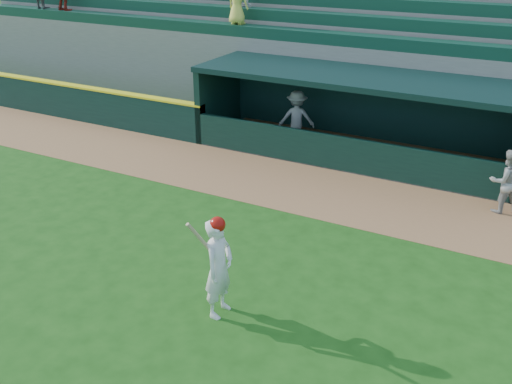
# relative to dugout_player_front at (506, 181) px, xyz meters

# --- Properties ---
(ground) EXTENTS (120.00, 120.00, 0.00)m
(ground) POSITION_rel_dugout_player_front_xyz_m (-4.37, -5.87, -0.79)
(ground) COLOR #1B4A12
(ground) RESTS_ON ground
(warning_track) EXTENTS (40.00, 3.00, 0.01)m
(warning_track) POSITION_rel_dugout_player_front_xyz_m (-4.37, -0.97, -0.78)
(warning_track) COLOR #98643D
(warning_track) RESTS_ON ground
(field_wall_left) EXTENTS (15.50, 0.30, 1.20)m
(field_wall_left) POSITION_rel_dugout_player_front_xyz_m (-16.62, 0.68, -0.19)
(field_wall_left) COLOR black
(field_wall_left) RESTS_ON ground
(wall_stripe_left) EXTENTS (15.50, 0.32, 0.06)m
(wall_stripe_left) POSITION_rel_dugout_player_front_xyz_m (-16.62, 0.68, 0.44)
(wall_stripe_left) COLOR yellow
(wall_stripe_left) RESTS_ON field_wall_left
(dugout_player_front) EXTENTS (0.96, 0.90, 1.58)m
(dugout_player_front) POSITION_rel_dugout_player_front_xyz_m (0.00, 0.00, 0.00)
(dugout_player_front) COLOR #979692
(dugout_player_front) RESTS_ON ground
(dugout_player_inside) EXTENTS (1.27, 1.03, 1.71)m
(dugout_player_inside) POSITION_rel_dugout_player_front_xyz_m (-6.29, 2.01, 0.07)
(dugout_player_inside) COLOR #A6A6A1
(dugout_player_inside) RESTS_ON ground
(dugout) EXTENTS (9.40, 2.80, 2.46)m
(dugout) POSITION_rel_dugout_player_front_xyz_m (-4.37, 2.14, 0.57)
(dugout) COLOR #62625D
(dugout) RESTS_ON ground
(stands) EXTENTS (34.50, 6.31, 7.45)m
(stands) POSITION_rel_dugout_player_front_xyz_m (-4.39, 6.69, 1.61)
(stands) COLOR slate
(stands) RESTS_ON ground
(batter_at_plate) EXTENTS (0.56, 0.78, 1.91)m
(batter_at_plate) POSITION_rel_dugout_player_front_xyz_m (-3.87, -6.57, 0.16)
(batter_at_plate) COLOR white
(batter_at_plate) RESTS_ON ground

